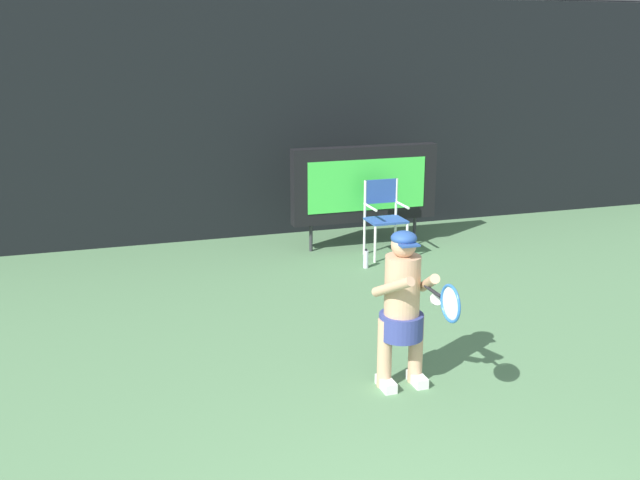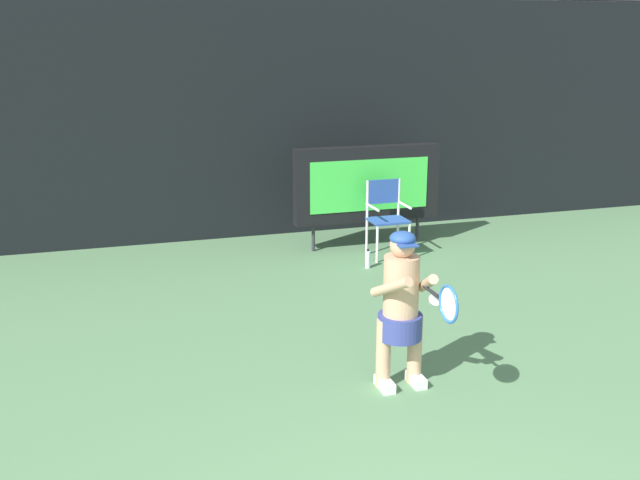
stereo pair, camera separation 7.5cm
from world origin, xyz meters
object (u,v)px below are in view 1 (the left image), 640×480
tennis_player (402,305)px  tennis_racket (449,303)px  umpire_chair (384,213)px  scoreboard (365,184)px  water_bottle (366,259)px

tennis_player → tennis_racket: 0.63m
umpire_chair → tennis_player: 3.99m
tennis_player → tennis_racket: tennis_player is taller
scoreboard → umpire_chair: size_ratio=2.04×
water_bottle → tennis_player: size_ratio=0.19×
umpire_chair → tennis_racket: size_ratio=1.79×
tennis_player → tennis_racket: size_ratio=2.35×
scoreboard → tennis_racket: (-1.17, -4.85, 0.02)m
tennis_racket → water_bottle: bearing=65.2°
scoreboard → tennis_racket: scoreboard is taller
tennis_player → scoreboard: bearing=72.9°
tennis_racket → scoreboard: bearing=63.6°
umpire_chair → tennis_racket: tennis_racket is taller
tennis_racket → umpire_chair: bearing=60.8°
scoreboard → tennis_player: (-1.31, -4.26, -0.19)m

